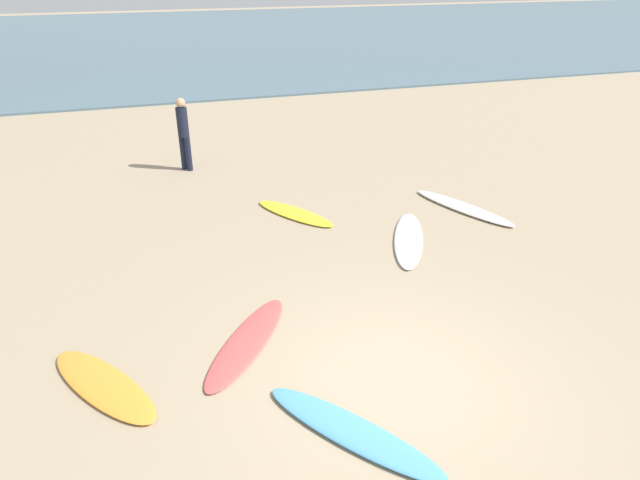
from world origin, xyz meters
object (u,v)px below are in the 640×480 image
at_px(surfboard_0, 247,341).
at_px(surfboard_1, 352,431).
at_px(surfboard_5, 104,385).
at_px(beachgoer_near, 183,130).
at_px(surfboard_3, 409,239).
at_px(surfboard_2, 295,213).
at_px(surfboard_4, 463,207).

distance_m(surfboard_0, surfboard_1, 2.25).
bearing_deg(surfboard_5, beachgoer_near, -136.06).
bearing_deg(surfboard_3, surfboard_1, -96.66).
bearing_deg(beachgoer_near, surfboard_3, -5.82).
relative_size(surfboard_2, beachgoer_near, 1.13).
bearing_deg(surfboard_1, surfboard_5, 111.96).
xyz_separation_m(surfboard_0, surfboard_3, (3.66, 2.27, 0.01)).
bearing_deg(surfboard_2, surfboard_5, 17.83).
bearing_deg(beachgoer_near, surfboard_2, -12.03).
bearing_deg(surfboard_4, surfboard_0, -170.80).
height_order(surfboard_2, surfboard_3, surfboard_3).
bearing_deg(surfboard_2, surfboard_3, 101.50).
bearing_deg(surfboard_1, surfboard_4, 13.23).
relative_size(surfboard_0, surfboard_3, 0.94).
distance_m(surfboard_1, surfboard_5, 3.27).
distance_m(surfboard_0, beachgoer_near, 7.86).
distance_m(surfboard_1, surfboard_3, 5.19).
xyz_separation_m(surfboard_2, surfboard_5, (-3.81, -4.51, 0.00)).
xyz_separation_m(surfboard_2, beachgoer_near, (-1.89, 3.64, 1.01)).
bearing_deg(beachgoer_near, surfboard_5, -52.71).
distance_m(surfboard_2, surfboard_3, 2.60).
bearing_deg(surfboard_5, surfboard_0, 157.56).
distance_m(surfboard_0, surfboard_3, 4.30).
xyz_separation_m(surfboard_3, surfboard_5, (-5.60, -2.62, 0.00)).
xyz_separation_m(surfboard_1, surfboard_2, (1.04, 6.24, -0.01)).
xyz_separation_m(surfboard_1, beachgoer_near, (-0.84, 9.89, 1.01)).
xyz_separation_m(surfboard_2, surfboard_4, (3.61, -0.85, 0.01)).
distance_m(surfboard_0, surfboard_4, 6.40).
relative_size(surfboard_2, surfboard_3, 0.85).
relative_size(surfboard_0, surfboard_2, 1.10).
height_order(surfboard_1, surfboard_4, same).
bearing_deg(surfboard_3, surfboard_5, -128.58).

